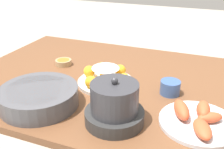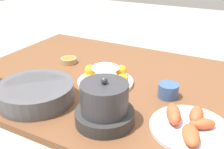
{
  "view_description": "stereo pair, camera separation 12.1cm",
  "coord_description": "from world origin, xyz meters",
  "px_view_note": "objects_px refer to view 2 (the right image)",
  "views": [
    {
      "loc": [
        -0.38,
        1.04,
        1.33
      ],
      "look_at": [
        0.02,
        0.03,
        0.81
      ],
      "focal_mm": 42.0,
      "sensor_mm": 36.0,
      "label": 1
    },
    {
      "loc": [
        -0.49,
        0.99,
        1.33
      ],
      "look_at": [
        0.02,
        0.03,
        0.81
      ],
      "focal_mm": 42.0,
      "sensor_mm": 36.0,
      "label": 2
    }
  ],
  "objects_px": {
    "serving_bowl": "(36,92)",
    "cup_near": "(168,91)",
    "sauce_bowl": "(69,60)",
    "seafood_platter": "(189,125)",
    "cake_plate": "(105,77)",
    "dining_table": "(118,98)",
    "warming_pot": "(105,105)"
  },
  "relations": [
    {
      "from": "serving_bowl",
      "to": "sauce_bowl",
      "type": "distance_m",
      "value": 0.41
    },
    {
      "from": "warming_pot",
      "to": "dining_table",
      "type": "bearing_deg",
      "value": -72.12
    },
    {
      "from": "sauce_bowl",
      "to": "cup_near",
      "type": "height_order",
      "value": "cup_near"
    },
    {
      "from": "cake_plate",
      "to": "serving_bowl",
      "type": "distance_m",
      "value": 0.32
    },
    {
      "from": "seafood_platter",
      "to": "cup_near",
      "type": "distance_m",
      "value": 0.23
    },
    {
      "from": "cake_plate",
      "to": "cup_near",
      "type": "relative_size",
      "value": 3.04
    },
    {
      "from": "serving_bowl",
      "to": "seafood_platter",
      "type": "xyz_separation_m",
      "value": [
        -0.59,
        -0.1,
        -0.02
      ]
    },
    {
      "from": "warming_pot",
      "to": "cake_plate",
      "type": "bearing_deg",
      "value": -61.5
    },
    {
      "from": "serving_bowl",
      "to": "sauce_bowl",
      "type": "height_order",
      "value": "serving_bowl"
    },
    {
      "from": "cake_plate",
      "to": "sauce_bowl",
      "type": "height_order",
      "value": "cake_plate"
    },
    {
      "from": "sauce_bowl",
      "to": "cake_plate",
      "type": "bearing_deg",
      "value": 157.83
    },
    {
      "from": "serving_bowl",
      "to": "cup_near",
      "type": "distance_m",
      "value": 0.54
    },
    {
      "from": "sauce_bowl",
      "to": "cup_near",
      "type": "relative_size",
      "value": 1.0
    },
    {
      "from": "dining_table",
      "to": "cup_near",
      "type": "relative_size",
      "value": 17.36
    },
    {
      "from": "dining_table",
      "to": "seafood_platter",
      "type": "bearing_deg",
      "value": 149.82
    },
    {
      "from": "sauce_bowl",
      "to": "serving_bowl",
      "type": "bearing_deg",
      "value": 107.74
    },
    {
      "from": "sauce_bowl",
      "to": "seafood_platter",
      "type": "relative_size",
      "value": 0.31
    },
    {
      "from": "dining_table",
      "to": "serving_bowl",
      "type": "bearing_deg",
      "value": 55.67
    },
    {
      "from": "dining_table",
      "to": "sauce_bowl",
      "type": "bearing_deg",
      "value": -11.75
    },
    {
      "from": "seafood_platter",
      "to": "serving_bowl",
      "type": "bearing_deg",
      "value": 9.11
    },
    {
      "from": "cup_near",
      "to": "cake_plate",
      "type": "bearing_deg",
      "value": 2.92
    },
    {
      "from": "sauce_bowl",
      "to": "dining_table",
      "type": "bearing_deg",
      "value": 168.25
    },
    {
      "from": "dining_table",
      "to": "cup_near",
      "type": "height_order",
      "value": "cup_near"
    },
    {
      "from": "seafood_platter",
      "to": "cup_near",
      "type": "relative_size",
      "value": 3.25
    },
    {
      "from": "cake_plate",
      "to": "cup_near",
      "type": "bearing_deg",
      "value": -177.08
    },
    {
      "from": "dining_table",
      "to": "cup_near",
      "type": "bearing_deg",
      "value": 171.8
    },
    {
      "from": "serving_bowl",
      "to": "cup_near",
      "type": "height_order",
      "value": "serving_bowl"
    },
    {
      "from": "dining_table",
      "to": "serving_bowl",
      "type": "xyz_separation_m",
      "value": [
        0.22,
        0.32,
        0.13
      ]
    },
    {
      "from": "cup_near",
      "to": "warming_pot",
      "type": "bearing_deg",
      "value": 62.03
    },
    {
      "from": "sauce_bowl",
      "to": "seafood_platter",
      "type": "bearing_deg",
      "value": 157.95
    },
    {
      "from": "cup_near",
      "to": "serving_bowl",
      "type": "bearing_deg",
      "value": 31.05
    },
    {
      "from": "cake_plate",
      "to": "serving_bowl",
      "type": "height_order",
      "value": "cake_plate"
    }
  ]
}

